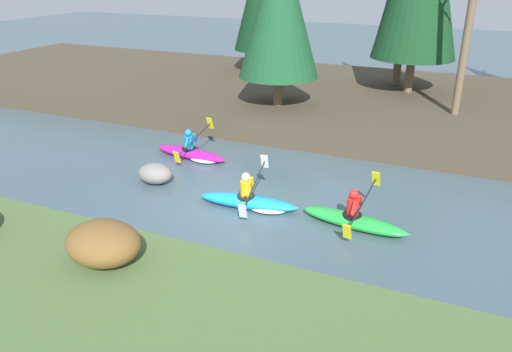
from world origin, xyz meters
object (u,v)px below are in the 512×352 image
at_px(kayaker_middle, 252,201).
at_px(kayaker_trailing, 193,153).
at_px(kayaker_lead, 355,219).
at_px(boulder_midstream, 155,173).

distance_m(kayaker_middle, kayaker_trailing, 4.19).
xyz_separation_m(kayaker_lead, boulder_midstream, (-6.09, 0.31, 0.08)).
bearing_deg(kayaker_lead, boulder_midstream, -175.85).
bearing_deg(kayaker_trailing, boulder_midstream, -84.68).
xyz_separation_m(kayaker_trailing, boulder_midstream, (-0.02, -2.20, 0.11)).
bearing_deg(boulder_midstream, kayaker_lead, -2.92).
height_order(kayaker_lead, kayaker_trailing, same).
distance_m(kayaker_lead, kayaker_trailing, 6.57).
relative_size(kayaker_middle, kayaker_trailing, 1.00).
distance_m(kayaker_lead, kayaker_middle, 2.77).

